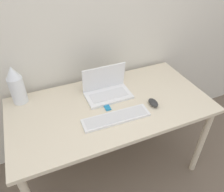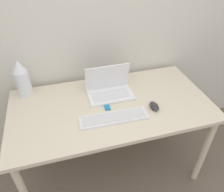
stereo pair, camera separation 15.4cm
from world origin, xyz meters
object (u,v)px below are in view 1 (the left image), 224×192
(keyboard, at_px, (116,118))
(mouse, at_px, (153,103))
(mp3_player, at_px, (108,108))
(vase, at_px, (16,85))
(laptop, at_px, (107,89))

(keyboard, xyz_separation_m, mouse, (0.31, 0.03, 0.01))
(keyboard, distance_m, mp3_player, 0.13)
(mouse, height_order, vase, vase)
(keyboard, relative_size, vase, 1.60)
(mouse, bearing_deg, mp3_player, 163.88)
(laptop, xyz_separation_m, vase, (-0.63, 0.17, 0.10))
(laptop, xyz_separation_m, mouse, (0.27, -0.26, -0.03))
(mouse, height_order, mp3_player, mouse)
(mouse, xyz_separation_m, vase, (-0.90, 0.43, 0.13))
(keyboard, distance_m, mouse, 0.31)
(keyboard, xyz_separation_m, vase, (-0.58, 0.46, 0.14))
(mp3_player, bearing_deg, laptop, 69.57)
(laptop, height_order, keyboard, laptop)
(mp3_player, bearing_deg, keyboard, -83.85)
(vase, height_order, mp3_player, vase)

